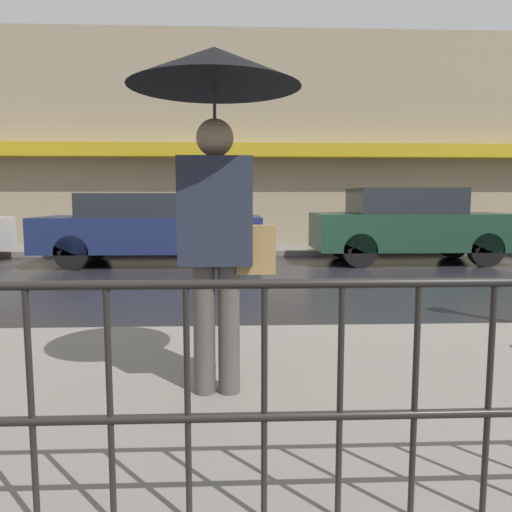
{
  "coord_description": "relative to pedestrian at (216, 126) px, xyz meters",
  "views": [
    {
      "loc": [
        -1.39,
        -8.17,
        1.35
      ],
      "look_at": [
        -1.12,
        -1.63,
        0.59
      ],
      "focal_mm": 35.0,
      "sensor_mm": 36.0,
      "label": 1
    }
  ],
  "objects": [
    {
      "name": "car_navy",
      "position": [
        -1.64,
        7.28,
        -1.03
      ],
      "size": [
        4.47,
        1.84,
        1.45
      ],
      "color": "#19234C",
      "rests_on": "ground_plane"
    },
    {
      "name": "lane_marking",
      "position": [
        1.51,
        5.1,
        -1.78
      ],
      "size": [
        25.2,
        0.12,
        0.01
      ],
      "color": "gold",
      "rests_on": "ground_plane"
    },
    {
      "name": "ground_plane",
      "position": [
        1.51,
        5.1,
        -1.78
      ],
      "size": [
        80.0,
        80.0,
        0.0
      ],
      "primitive_type": "plane",
      "color": "black"
    },
    {
      "name": "building_storefront",
      "position": [
        1.51,
        10.66,
        1.1
      ],
      "size": [
        28.0,
        0.85,
        5.8
      ],
      "color": "gray",
      "rests_on": "ground_plane"
    },
    {
      "name": "car_dark_green",
      "position": [
        3.77,
        7.28,
        -0.99
      ],
      "size": [
        4.07,
        1.7,
        1.56
      ],
      "color": "#193828",
      "rests_on": "ground_plane"
    },
    {
      "name": "pedestrian",
      "position": [
        0.0,
        0.0,
        0.0
      ],
      "size": [
        1.04,
        1.04,
        2.12
      ],
      "color": "#4C4742",
      "rests_on": "sidewalk_near"
    },
    {
      "name": "sidewalk_near",
      "position": [
        1.51,
        0.06,
        -1.72
      ],
      "size": [
        28.0,
        3.19,
        0.12
      ],
      "color": "slate",
      "rests_on": "ground_plane"
    },
    {
      "name": "sidewalk_far",
      "position": [
        1.51,
        9.54,
        -1.72
      ],
      "size": [
        28.0,
        1.99,
        0.12
      ],
      "color": "slate",
      "rests_on": "ground_plane"
    }
  ]
}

